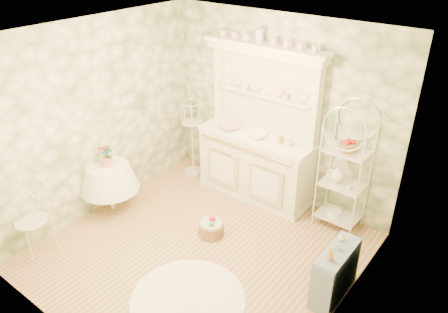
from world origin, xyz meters
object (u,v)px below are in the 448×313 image
Objects in this scene: bakers_rack at (345,167)px; birdcage_stand at (192,135)px; kitchen_dresser at (257,126)px; cafe_chair at (32,222)px; side_shelf at (335,274)px; round_table at (110,186)px; floor_basket at (211,228)px.

birdcage_stand is at bearing -176.44° from bakers_rack.
kitchen_dresser reaches higher than cafe_chair.
bakers_rack is at bearing 2.69° from birdcage_stand.
side_shelf is (0.51, -1.22, -0.64)m from bakers_rack.
cafe_chair is at bearing -91.13° from round_table.
bakers_rack is at bearing 26.16° from cafe_chair.
side_shelf is 3.68m from cafe_chair.
side_shelf is at bearing -66.37° from bakers_rack.
birdcage_stand reaches higher than side_shelf.
kitchen_dresser is at bearing 43.24° from cafe_chair.
bakers_rack is 1.32× the size of birdcage_stand.
kitchen_dresser is 3.03× the size of round_table.
kitchen_dresser is at bearing 146.82° from side_shelf.
side_shelf is 3.31m from round_table.
floor_basket is at bearing 26.41° from cafe_chair.
cafe_chair reaches higher than floor_basket.
cafe_chair is at bearing -155.04° from side_shelf.
side_shelf is 3.26m from birdcage_stand.
kitchen_dresser is at bearing -176.89° from bakers_rack.
floor_basket is at bearing 14.64° from round_table.
birdcage_stand is (0.24, 1.52, 0.32)m from round_table.
round_table is 1.57m from birdcage_stand.
floor_basket is (-1.23, -1.24, -0.80)m from bakers_rack.
round_table is 0.54× the size of birdcage_stand.
cafe_chair is 2.26m from floor_basket.
side_shelf is at bearing 7.22° from round_table.
round_table is at bearing -99.03° from birdcage_stand.
floor_basket is at bearing -40.74° from birdcage_stand.
round_table is at bearing 69.66° from cafe_chair.
birdcage_stand is 1.81m from floor_basket.
birdcage_stand is (-1.18, -0.07, -0.45)m from kitchen_dresser.
kitchen_dresser is 2.36m from side_shelf.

